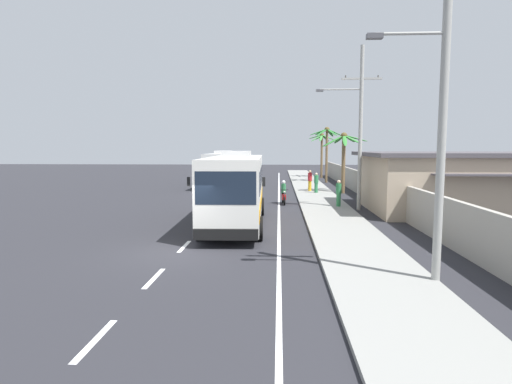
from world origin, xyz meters
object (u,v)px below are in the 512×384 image
(coach_bus_foreground, at_px, (236,187))
(pedestrian_far_walk, at_px, (316,182))
(pedestrian_midwalk, at_px, (310,180))
(utility_pole_nearest, at_px, (441,99))
(coach_bus_far_lane, at_px, (226,167))
(palm_nearest, at_px, (322,144))
(roadside_building, at_px, (491,182))
(motorcycle_beside_bus, at_px, (284,194))
(palm_third, at_px, (344,149))
(utility_pole_mid, at_px, (359,124))
(pedestrian_near_kerb, at_px, (339,192))
(palm_second, at_px, (327,141))

(coach_bus_foreground, relative_size, pedestrian_far_walk, 6.36)
(pedestrian_midwalk, xyz_separation_m, utility_pole_nearest, (1.78, -25.00, 4.20))
(coach_bus_foreground, relative_size, coach_bus_far_lane, 0.84)
(coach_bus_far_lane, xyz_separation_m, pedestrian_far_walk, (8.56, -7.23, -0.87))
(palm_nearest, relative_size, roadside_building, 0.37)
(motorcycle_beside_bus, xyz_separation_m, palm_nearest, (5.12, 25.49, 3.61))
(coach_bus_far_lane, relative_size, motorcycle_beside_bus, 6.40)
(pedestrian_far_walk, distance_m, roadside_building, 13.49)
(pedestrian_midwalk, bearing_deg, utility_pole_nearest, -84.67)
(utility_pole_nearest, distance_m, palm_nearest, 42.87)
(motorcycle_beside_bus, xyz_separation_m, palm_third, (5.18, 7.15, 3.15))
(utility_pole_mid, xyz_separation_m, roadside_building, (8.10, -0.19, -3.54))
(motorcycle_beside_bus, bearing_deg, pedestrian_midwalk, 72.76)
(pedestrian_far_walk, height_order, utility_pole_mid, utility_pole_mid)
(pedestrian_midwalk, bearing_deg, pedestrian_far_walk, -71.23)
(pedestrian_near_kerb, xyz_separation_m, roadside_building, (9.18, -0.81, 0.80))
(coach_bus_far_lane, bearing_deg, pedestrian_midwalk, -35.83)
(motorcycle_beside_bus, height_order, palm_second, palm_second)
(motorcycle_beside_bus, bearing_deg, roadside_building, -12.62)
(coach_bus_far_lane, relative_size, palm_third, 2.41)
(utility_pole_nearest, relative_size, palm_second, 1.62)
(palm_second, bearing_deg, utility_pole_mid, -90.85)
(utility_pole_nearest, relative_size, roadside_building, 0.64)
(pedestrian_near_kerb, bearing_deg, coach_bus_far_lane, 44.75)
(coach_bus_far_lane, xyz_separation_m, utility_pole_nearest, (9.91, -30.87, 3.40))
(coach_bus_far_lane, relative_size, utility_pole_nearest, 1.26)
(coach_bus_foreground, distance_m, pedestrian_near_kerb, 8.72)
(pedestrian_near_kerb, height_order, palm_nearest, palm_nearest)
(palm_second, bearing_deg, palm_nearest, 88.44)
(motorcycle_beside_bus, bearing_deg, coach_bus_foreground, -107.13)
(utility_pole_mid, height_order, palm_nearest, utility_pole_mid)
(pedestrian_far_walk, xyz_separation_m, palm_second, (2.12, 11.87, 3.62))
(pedestrian_midwalk, xyz_separation_m, palm_third, (2.81, -0.49, 2.72))
(coach_bus_far_lane, height_order, pedestrian_far_walk, coach_bus_far_lane)
(utility_pole_mid, distance_m, roadside_building, 8.84)
(coach_bus_far_lane, xyz_separation_m, palm_nearest, (10.88, 11.98, 2.40))
(pedestrian_midwalk, height_order, pedestrian_far_walk, pedestrian_midwalk)
(coach_bus_foreground, relative_size, roadside_building, 0.68)
(motorcycle_beside_bus, relative_size, roadside_building, 0.13)
(palm_second, xyz_separation_m, palm_third, (0.26, -10.99, -0.82))
(coach_bus_foreground, bearing_deg, pedestrian_far_walk, 69.80)
(palm_nearest, bearing_deg, coach_bus_foreground, -102.79)
(pedestrian_near_kerb, xyz_separation_m, palm_third, (1.65, 9.19, 2.77))
(utility_pole_nearest, bearing_deg, motorcycle_beside_bus, 103.45)
(palm_nearest, xyz_separation_m, palm_second, (-0.20, -7.35, 0.35))
(motorcycle_beside_bus, relative_size, utility_pole_mid, 0.19)
(utility_pole_mid, distance_m, palm_third, 9.94)
(utility_pole_mid, bearing_deg, pedestrian_midwalk, 102.27)
(palm_third, bearing_deg, motorcycle_beside_bus, -125.90)
(utility_pole_nearest, bearing_deg, palm_second, 88.76)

